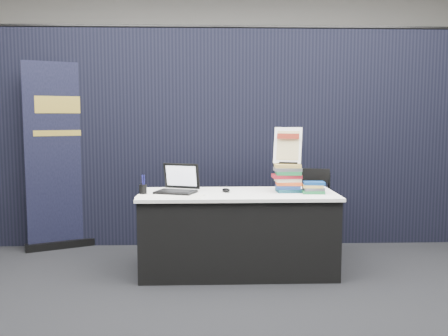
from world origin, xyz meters
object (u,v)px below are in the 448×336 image
book_stack_short (313,187)px  info_sign (288,146)px  display_table (238,232)px  pullup_banner (65,167)px  laptop (176,186)px  book_stack_tall (288,178)px  stacking_chair (314,209)px

book_stack_short → info_sign: info_sign is taller
display_table → info_sign: (0.47, 0.06, 0.80)m
pullup_banner → info_sign: bearing=-46.0°
laptop → book_stack_short: 1.25m
book_stack_short → info_sign: size_ratio=0.55×
laptop → pullup_banner: size_ratio=0.20×
book_stack_short → book_stack_tall: bearing=155.8°
info_sign → pullup_banner: 2.48m
pullup_banner → stacking_chair: 2.72m
book_stack_short → stacking_chair: bearing=76.6°
display_table → book_stack_tall: book_stack_tall is taller
display_table → laptop: 0.72m
book_stack_tall → info_sign: 0.30m
book_stack_tall → book_stack_short: book_stack_tall is taller
laptop → info_sign: (1.04, 0.03, 0.36)m
laptop → stacking_chair: laptop is taller
display_table → book_stack_tall: 0.69m
display_table → laptop: laptop is taller
book_stack_tall → info_sign: info_sign is taller
display_table → laptop: bearing=177.1°
stacking_chair → laptop: bearing=-143.8°
display_table → info_sign: bearing=7.6°
book_stack_tall → info_sign: size_ratio=0.74×
display_table → pullup_banner: (-1.84, 0.95, 0.52)m
info_sign → stacking_chair: size_ratio=0.39×
laptop → book_stack_tall: laptop is taller
book_stack_short → stacking_chair: 0.65m
display_table → stacking_chair: size_ratio=2.00×
book_stack_short → stacking_chair: size_ratio=0.21×
stacking_chair → pullup_banner: bearing=-172.1°
pullup_banner → book_stack_tall: bearing=-46.7°
display_table → stacking_chair: bearing=31.3°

